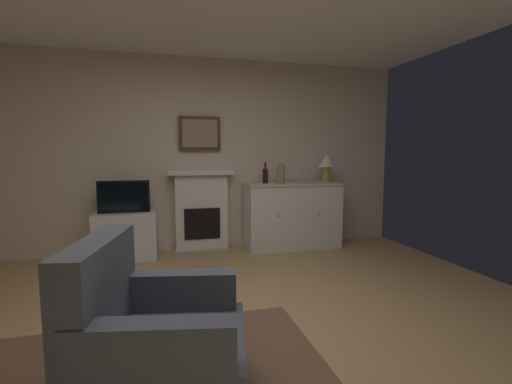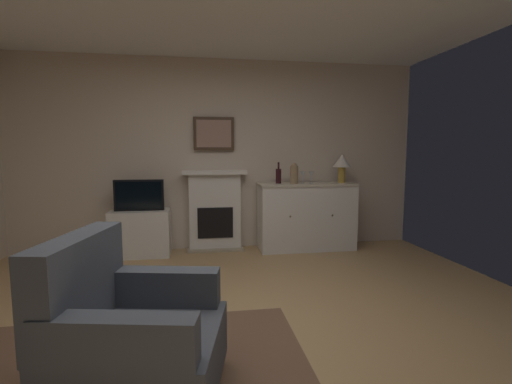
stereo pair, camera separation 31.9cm
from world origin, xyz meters
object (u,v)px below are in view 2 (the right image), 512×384
tv_set (139,195)px  tv_cabinet (141,233)px  framed_picture (214,134)px  vase_decorative (294,173)px  table_lamp (342,163)px  wine_glass_left (303,175)px  wine_bottle (278,176)px  armchair (130,336)px  fireplace_unit (215,210)px  wine_glass_center (311,175)px  sideboard_cabinet (306,216)px

tv_set → tv_cabinet: bearing=90.0°
framed_picture → vase_decorative: (1.06, -0.27, -0.54)m
table_lamp → wine_glass_left: size_ratio=2.42×
wine_bottle → armchair: 3.34m
wine_bottle → tv_set: bearing=-178.8°
tv_cabinet → armchair: 2.95m
tv_cabinet → fireplace_unit: bearing=9.4°
fireplace_unit → vase_decorative: 1.20m
framed_picture → wine_glass_center: (1.30, -0.27, -0.55)m
tv_set → armchair: 2.96m
wine_glass_left → fireplace_unit: bearing=170.9°
framed_picture → wine_bottle: bearing=-12.6°
sideboard_cabinet → wine_glass_left: wine_glass_left is taller
wine_bottle → tv_cabinet: size_ratio=0.39×
vase_decorative → tv_cabinet: 2.18m
table_lamp → fireplace_unit: bearing=174.2°
framed_picture → wine_bottle: (0.86, -0.19, -0.57)m
table_lamp → wine_glass_left: (-0.57, -0.01, -0.16)m
framed_picture → wine_glass_center: size_ratio=3.33×
framed_picture → wine_bottle: framed_picture is taller
vase_decorative → tv_set: bearing=178.8°
table_lamp → armchair: 3.82m
tv_cabinet → tv_set: tv_set is taller
sideboard_cabinet → wine_glass_center: wine_glass_center is taller
wine_bottle → tv_cabinet: (-1.84, -0.01, -0.73)m
framed_picture → vase_decorative: framed_picture is taller
fireplace_unit → sideboard_cabinet: (1.26, -0.18, -0.09)m
wine_glass_left → wine_glass_center: bearing=-18.7°
framed_picture → vase_decorative: bearing=-14.4°
fireplace_unit → wine_bottle: 1.00m
wine_bottle → armchair: size_ratio=0.31×
sideboard_cabinet → wine_bottle: (-0.40, 0.03, 0.57)m
table_lamp → vase_decorative: bearing=-175.9°
wine_glass_left → wine_glass_center: size_ratio=1.00×
wine_glass_left → tv_set: size_ratio=0.27×
framed_picture → vase_decorative: 1.22m
framed_picture → wine_glass_left: 1.34m
fireplace_unit → armchair: bearing=-100.7°
wine_glass_center → tv_set: 2.29m
tv_cabinet → vase_decorative: bearing=-1.8°
vase_decorative → wine_bottle: bearing=158.1°
wine_glass_left → tv_set: bearing=179.9°
table_lamp → tv_cabinet: table_lamp is taller
wine_glass_center → sideboard_cabinet: bearing=131.0°
framed_picture → wine_glass_left: framed_picture is taller
fireplace_unit → wine_glass_center: (1.30, -0.23, 0.50)m
tv_set → wine_glass_left: bearing=-0.1°
sideboard_cabinet → tv_set: size_ratio=2.17×
wine_glass_left → table_lamp: bearing=1.4°
wine_glass_center → tv_set: (-2.28, 0.04, -0.25)m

